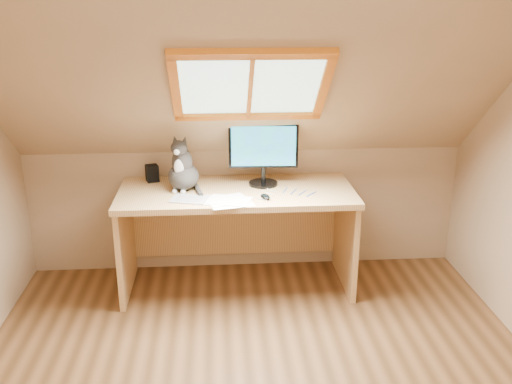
{
  "coord_description": "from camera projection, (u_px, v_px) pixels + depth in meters",
  "views": [
    {
      "loc": [
        -0.23,
        -2.64,
        2.18
      ],
      "look_at": [
        0.03,
        1.0,
        0.91
      ],
      "focal_mm": 40.0,
      "sensor_mm": 36.0,
      "label": 1
    }
  ],
  "objects": [
    {
      "name": "room_shell",
      "position": [
        265.0,
        164.0,
        2.67
      ],
      "size": [
        3.52,
        3.52,
        2.41
      ],
      "color": "tan",
      "rests_on": "ground"
    },
    {
      "name": "desk",
      "position": [
        236.0,
        215.0,
        4.4
      ],
      "size": [
        1.76,
        0.77,
        0.8
      ],
      "color": "tan",
      "rests_on": "ground"
    },
    {
      "name": "monitor",
      "position": [
        263.0,
        150.0,
        4.27
      ],
      "size": [
        0.52,
        0.22,
        0.48
      ],
      "color": "black",
      "rests_on": "desk"
    },
    {
      "name": "cat",
      "position": [
        183.0,
        170.0,
        4.21
      ],
      "size": [
        0.3,
        0.33,
        0.42
      ],
      "color": "#383432",
      "rests_on": "desk"
    },
    {
      "name": "desk_speaker",
      "position": [
        152.0,
        173.0,
        4.42
      ],
      "size": [
        0.11,
        0.11,
        0.13
      ],
      "primitive_type": "cube",
      "rotation": [
        0.0,
        0.0,
        0.32
      ],
      "color": "black",
      "rests_on": "desk"
    },
    {
      "name": "graphics_tablet",
      "position": [
        190.0,
        199.0,
        4.04
      ],
      "size": [
        0.29,
        0.24,
        0.01
      ],
      "primitive_type": "cube",
      "rotation": [
        0.0,
        0.0,
        -0.27
      ],
      "color": "#B2B2B7",
      "rests_on": "desk"
    },
    {
      "name": "mouse",
      "position": [
        265.0,
        197.0,
        4.05
      ],
      "size": [
        0.09,
        0.12,
        0.03
      ],
      "primitive_type": "ellipsoid",
      "rotation": [
        0.0,
        0.0,
        0.31
      ],
      "color": "black",
      "rests_on": "desk"
    },
    {
      "name": "papers",
      "position": [
        225.0,
        201.0,
        4.0
      ],
      "size": [
        0.35,
        0.3,
        0.01
      ],
      "color": "white",
      "rests_on": "desk"
    },
    {
      "name": "cables",
      "position": [
        286.0,
        193.0,
        4.17
      ],
      "size": [
        0.51,
        0.26,
        0.01
      ],
      "color": "silver",
      "rests_on": "desk"
    }
  ]
}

